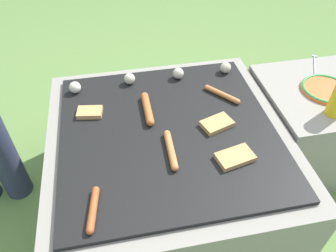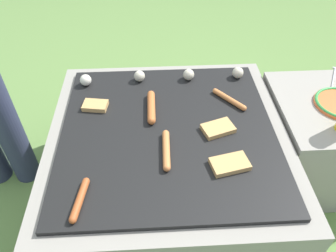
{
  "view_description": "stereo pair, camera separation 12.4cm",
  "coord_description": "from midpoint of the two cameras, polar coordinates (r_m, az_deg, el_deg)",
  "views": [
    {
      "loc": [
        -0.17,
        -0.88,
        1.31
      ],
      "look_at": [
        0.0,
        0.0,
        0.45
      ],
      "focal_mm": 35.0,
      "sensor_mm": 36.0,
      "label": 1
    },
    {
      "loc": [
        -0.05,
        -0.9,
        1.31
      ],
      "look_at": [
        0.0,
        0.0,
        0.45
      ],
      "focal_mm": 35.0,
      "sensor_mm": 36.0,
      "label": 2
    }
  ],
  "objects": [
    {
      "name": "ground_plane",
      "position": [
        1.59,
        2.28,
        -12.05
      ],
      "size": [
        14.0,
        14.0,
        0.0
      ],
      "primitive_type": "plane",
      "color": "#608442"
    },
    {
      "name": "grill",
      "position": [
        1.42,
        2.52,
        -7.14
      ],
      "size": [
        0.93,
        0.93,
        0.43
      ],
      "color": "gray",
      "rests_on": "ground_plane"
    },
    {
      "name": "side_ledge",
      "position": [
        1.7,
        27.21,
        -2.29
      ],
      "size": [
        0.5,
        0.5,
        0.43
      ],
      "color": "gray",
      "rests_on": "ground_plane"
    },
    {
      "name": "sausage_front_center",
      "position": [
        1.06,
        -11.85,
        -12.62
      ],
      "size": [
        0.05,
        0.16,
        0.02
      ],
      "color": "#A34C23",
      "rests_on": "grill"
    },
    {
      "name": "sausage_back_right",
      "position": [
        1.41,
        13.1,
        4.44
      ],
      "size": [
        0.12,
        0.14,
        0.02
      ],
      "color": "#C6753D",
      "rests_on": "grill"
    },
    {
      "name": "sausage_mid_left",
      "position": [
        1.33,
        -0.27,
        3.22
      ],
      "size": [
        0.03,
        0.2,
        0.03
      ],
      "color": "#B7602D",
      "rests_on": "grill"
    },
    {
      "name": "sausage_mid_right",
      "position": [
        1.16,
        2.74,
        -4.32
      ],
      "size": [
        0.03,
        0.19,
        0.03
      ],
      "color": "#C6753D",
      "rests_on": "grill"
    },
    {
      "name": "bread_slice_right",
      "position": [
        1.16,
        13.77,
        -6.6
      ],
      "size": [
        0.14,
        0.1,
        0.02
      ],
      "color": "tan",
      "rests_on": "grill"
    },
    {
      "name": "bread_slice_left",
      "position": [
        1.27,
        11.49,
        -0.55
      ],
      "size": [
        0.14,
        0.11,
        0.02
      ],
      "color": "tan",
      "rests_on": "grill"
    },
    {
      "name": "bread_slice_center",
      "position": [
        1.36,
        -10.04,
        3.43
      ],
      "size": [
        0.11,
        0.08,
        0.02
      ],
      "color": "tan",
      "rests_on": "grill"
    },
    {
      "name": "mushroom_row",
      "position": [
        1.48,
        1.69,
        8.63
      ],
      "size": [
        0.74,
        0.07,
        0.05
      ],
      "color": "silver",
      "rests_on": "grill"
    },
    {
      "name": "fork_utensil",
      "position": [
        1.72,
        28.79,
        7.41
      ],
      "size": [
        0.1,
        0.17,
        0.01
      ],
      "color": "silver",
      "rests_on": "side_ledge"
    }
  ]
}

